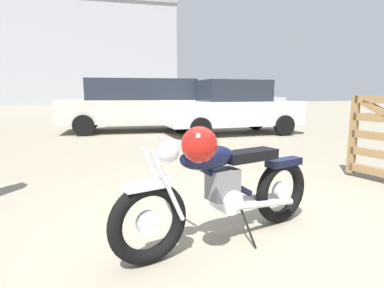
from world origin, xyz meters
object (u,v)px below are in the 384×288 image
at_px(blue_hatchback_right, 232,107).
at_px(white_estate_far, 160,99).
at_px(vintage_motorcycle, 221,187).
at_px(pale_sedan_back, 136,103).
at_px(dark_sedan_left, 238,99).

relative_size(blue_hatchback_right, white_estate_far, 0.89).
bearing_deg(vintage_motorcycle, pale_sedan_back, -107.87).
height_order(dark_sedan_left, white_estate_far, same).
distance_m(vintage_motorcycle, white_estate_far, 17.38).
height_order(blue_hatchback_right, white_estate_far, white_estate_far).
bearing_deg(vintage_motorcycle, white_estate_far, -115.17).
xyz_separation_m(vintage_motorcycle, pale_sedan_back, (0.35, 8.28, 0.45)).
relative_size(vintage_motorcycle, pale_sedan_back, 0.42).
bearing_deg(blue_hatchback_right, white_estate_far, -89.95).
height_order(vintage_motorcycle, dark_sedan_left, dark_sedan_left).
xyz_separation_m(pale_sedan_back, blue_hatchback_right, (2.77, -1.61, -0.10)).
xyz_separation_m(dark_sedan_left, white_estate_far, (-3.62, 3.66, 0.00)).
distance_m(vintage_motorcycle, pale_sedan_back, 8.30).
xyz_separation_m(vintage_motorcycle, white_estate_far, (2.94, 17.13, 0.45)).
xyz_separation_m(pale_sedan_back, white_estate_far, (2.59, 8.84, 0.00)).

